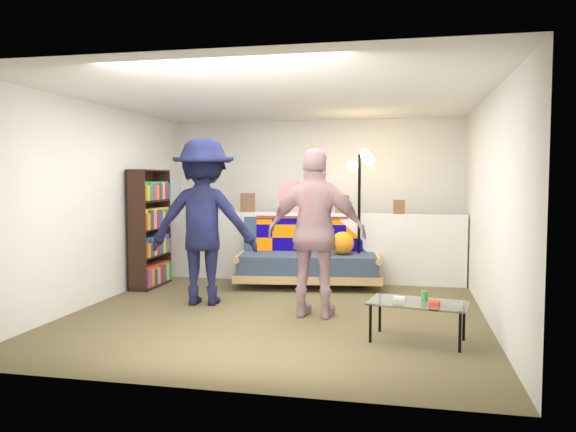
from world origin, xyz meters
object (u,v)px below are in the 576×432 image
(futon_sofa, at_px, (310,257))
(person_right, at_px, (316,233))
(floor_lamp, at_px, (361,189))
(person_left, at_px, (204,222))
(bookshelf, at_px, (150,232))
(coffee_table, at_px, (418,305))

(futon_sofa, relative_size, person_right, 1.14)
(floor_lamp, height_order, person_left, person_left)
(bookshelf, bearing_deg, floor_lamp, 12.60)
(floor_lamp, bearing_deg, coffee_table, -73.98)
(coffee_table, distance_m, person_left, 2.79)
(futon_sofa, distance_m, bookshelf, 2.25)
(futon_sofa, height_order, person_right, person_right)
(floor_lamp, distance_m, person_right, 1.94)
(futon_sofa, relative_size, person_left, 1.05)
(person_right, bearing_deg, futon_sofa, -75.02)
(person_left, xyz_separation_m, person_right, (1.42, -0.37, -0.07))
(futon_sofa, height_order, bookshelf, bookshelf)
(futon_sofa, relative_size, coffee_table, 2.19)
(coffee_table, relative_size, floor_lamp, 0.50)
(bookshelf, relative_size, coffee_table, 1.70)
(person_right, bearing_deg, coffee_table, 149.43)
(floor_lamp, relative_size, person_right, 1.04)
(person_left, height_order, person_right, person_left)
(futon_sofa, height_order, floor_lamp, floor_lamp)
(futon_sofa, xyz_separation_m, coffee_table, (1.43, -2.43, -0.05))
(person_right, bearing_deg, person_left, -11.66)
(coffee_table, bearing_deg, bookshelf, 151.74)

